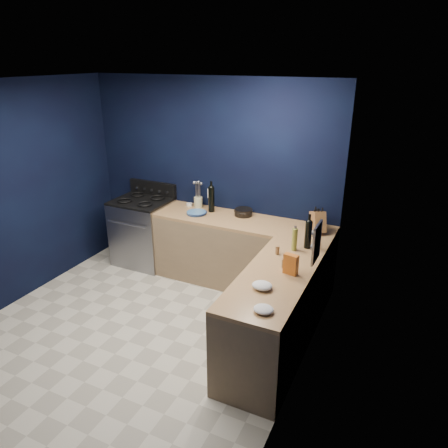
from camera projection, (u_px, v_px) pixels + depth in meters
The scene contains 28 objects.
floor at pixel (141, 331), 4.62m from camera, with size 3.50×3.50×0.02m, color beige.
ceiling at pixel (118, 82), 3.64m from camera, with size 3.50×3.50×0.02m, color silver.
wall_back at pixel (211, 178), 5.60m from camera, with size 3.50×0.02×2.60m, color black.
wall_right at pixel (305, 255), 3.43m from camera, with size 0.02×3.50×2.60m, color black.
wall_left at pixel (7, 197), 4.83m from camera, with size 0.02×3.50×2.60m, color black.
cab_back at pixel (242, 254), 5.42m from camera, with size 2.30×0.63×0.86m, color #876C4B.
top_back at pixel (242, 222), 5.25m from camera, with size 2.30×0.63×0.04m, color brown.
cab_right at pixel (274, 316), 4.12m from camera, with size 0.63×1.67×0.86m, color #876C4B.
top_right at pixel (276, 276), 3.95m from camera, with size 0.63×1.67×0.04m, color brown.
gas_range at pixel (144, 232), 6.00m from camera, with size 0.76×0.66×0.92m, color gray.
oven_door at pixel (130, 241), 5.74m from camera, with size 0.59×0.02×0.42m, color black.
cooktop at pixel (141, 201), 5.82m from camera, with size 0.76×0.66×0.03m, color black.
backguard at pixel (153, 188), 6.03m from camera, with size 0.76×0.06×0.20m, color black.
spice_panel at pixel (317, 243), 3.94m from camera, with size 0.02×0.28×0.38m, color gray.
wall_outlet at pixel (211, 194), 5.67m from camera, with size 0.09×0.02×0.13m, color white.
plate_stack at pixel (196, 213), 5.45m from camera, with size 0.25×0.25×0.03m, color #3C61A1.
ramekin at pixel (189, 204), 5.75m from camera, with size 0.08×0.08×0.03m, color white.
utensil_crock at pixel (198, 202), 5.67m from camera, with size 0.11×0.11×0.14m, color beige.
wine_bottle_back at pixel (211, 200), 5.47m from camera, with size 0.08×0.08×0.33m, color black.
lemon_basket at pixel (243, 212), 5.38m from camera, with size 0.23×0.23×0.09m, color black.
knife_block at pixel (318, 222), 4.86m from camera, with size 0.13×0.22×0.24m, color brown.
wine_bottle_right at pixel (308, 235), 4.44m from camera, with size 0.07×0.07×0.30m, color black.
oil_bottle at pixel (295, 240), 4.39m from camera, with size 0.06×0.06×0.24m, color olive.
spice_jar_near at pixel (277, 250), 4.33m from camera, with size 0.04×0.04×0.09m, color olive.
spice_jar_far at pixel (284, 263), 4.05m from camera, with size 0.05×0.05×0.09m, color olive.
crouton_bag at pixel (291, 264), 3.92m from camera, with size 0.14×0.06×0.20m, color #C94C25.
towel_front at pixel (262, 286), 3.69m from camera, with size 0.18×0.16×0.06m, color white.
towel_end at pixel (264, 309), 3.36m from camera, with size 0.17×0.15×0.05m, color white.
Camera 1 is at (2.48, -3.07, 2.82)m, focal length 33.47 mm.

